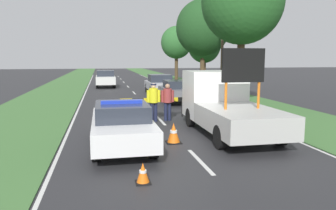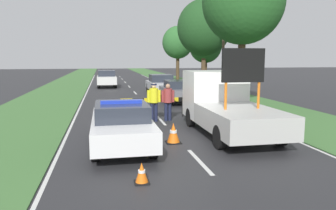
{
  "view_description": "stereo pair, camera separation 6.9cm",
  "coord_description": "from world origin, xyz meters",
  "views": [
    {
      "loc": [
        -2.61,
        -10.82,
        2.82
      ],
      "look_at": [
        -0.21,
        0.91,
        1.1
      ],
      "focal_mm": 35.0,
      "sensor_mm": 36.0,
      "label": 1
    },
    {
      "loc": [
        -2.55,
        -10.84,
        2.82
      ],
      "look_at": [
        -0.21,
        0.91,
        1.1
      ],
      "focal_mm": 35.0,
      "sensor_mm": 36.0,
      "label": 2
    }
  ],
  "objects": [
    {
      "name": "traffic_cone_centre_front",
      "position": [
        -1.17,
        5.45,
        0.31
      ],
      "size": [
        0.45,
        0.45,
        0.63
      ],
      "color": "black",
      "rests_on": "ground"
    },
    {
      "name": "queued_car_sedan_silver",
      "position": [
        1.96,
        14.9,
        0.79
      ],
      "size": [
        1.9,
        4.07,
        1.53
      ],
      "rotation": [
        0.0,
        0.0,
        3.14
      ],
      "color": "#B2B2B7",
      "rests_on": "ground"
    },
    {
      "name": "police_car",
      "position": [
        -2.01,
        -0.46,
        0.73
      ],
      "size": [
        1.84,
        4.77,
        1.51
      ],
      "rotation": [
        0.0,
        0.0,
        0.02
      ],
      "color": "white",
      "rests_on": "ground"
    },
    {
      "name": "roadside_tree_near_right",
      "position": [
        7.19,
        19.72,
        3.96
      ],
      "size": [
        3.12,
        3.12,
        5.63
      ],
      "color": "#4C3823",
      "rests_on": "ground"
    },
    {
      "name": "police_officer",
      "position": [
        -0.35,
        3.47,
        1.02
      ],
      "size": [
        0.62,
        0.39,
        1.72
      ],
      "rotation": [
        0.0,
        0.0,
        3.35
      ],
      "color": "#191E38",
      "rests_on": "ground"
    },
    {
      "name": "traffic_cone_near_police",
      "position": [
        -1.75,
        -3.73,
        0.24
      ],
      "size": [
        0.34,
        0.34,
        0.48
      ],
      "color": "black",
      "rests_on": "ground"
    },
    {
      "name": "lane_markings",
      "position": [
        0.0,
        14.44,
        0.0
      ],
      "size": [
        7.93,
        61.26,
        0.01
      ],
      "color": "silver",
      "rests_on": "ground"
    },
    {
      "name": "roadside_tree_near_left",
      "position": [
        5.07,
        6.47,
        5.88
      ],
      "size": [
        4.49,
        4.49,
        8.26
      ],
      "color": "#4C3823",
      "rests_on": "ground"
    },
    {
      "name": "road_barrier",
      "position": [
        -0.12,
        4.39,
        0.79
      ],
      "size": [
        3.31,
        0.08,
        0.95
      ],
      "rotation": [
        0.0,
        0.0,
        -0.01
      ],
      "color": "black",
      "rests_on": "ground"
    },
    {
      "name": "work_truck",
      "position": [
        2.01,
        0.87,
        1.08
      ],
      "size": [
        2.29,
        5.52,
        3.14
      ],
      "rotation": [
        0.0,
        0.0,
        3.17
      ],
      "color": "white",
      "rests_on": "ground"
    },
    {
      "name": "grass_verge_left",
      "position": [
        -6.3,
        20.0,
        0.01
      ],
      "size": [
        4.57,
        120.0,
        0.03
      ],
      "color": "#427038",
      "rests_on": "ground"
    },
    {
      "name": "roadside_tree_mid_left",
      "position": [
        6.07,
        26.74,
        4.59
      ],
      "size": [
        3.58,
        3.58,
        6.5
      ],
      "color": "#4C3823",
      "rests_on": "ground"
    },
    {
      "name": "ground_plane",
      "position": [
        0.0,
        0.0,
        0.0
      ],
      "size": [
        160.0,
        160.0,
        0.0
      ],
      "primitive_type": "plane",
      "color": "#28282B"
    },
    {
      "name": "traffic_cone_near_truck",
      "position": [
        -0.29,
        -0.38,
        0.34
      ],
      "size": [
        0.5,
        0.5,
        0.68
      ],
      "color": "black",
      "rests_on": "ground"
    },
    {
      "name": "pedestrian_civilian",
      "position": [
        0.3,
        3.53,
        0.98
      ],
      "size": [
        0.6,
        0.38,
        1.68
      ],
      "rotation": [
        0.0,
        0.0,
        0.07
      ],
      "color": "#191E38",
      "rests_on": "ground"
    },
    {
      "name": "utility_pole",
      "position": [
        6.37,
        12.78,
        4.44
      ],
      "size": [
        1.2,
        0.2,
        8.64
      ],
      "color": "#473828",
      "rests_on": "ground"
    },
    {
      "name": "queued_car_suv_grey",
      "position": [
        2.09,
        9.36,
        0.76
      ],
      "size": [
        1.71,
        3.96,
        1.43
      ],
      "rotation": [
        0.0,
        0.0,
        3.14
      ],
      "color": "slate",
      "rests_on": "ground"
    },
    {
      "name": "grass_verge_right",
      "position": [
        6.3,
        20.0,
        0.01
      ],
      "size": [
        4.57,
        120.0,
        0.03
      ],
      "color": "#427038",
      "rests_on": "ground"
    },
    {
      "name": "roadside_tree_mid_right",
      "position": [
        6.78,
        18.94,
        5.6
      ],
      "size": [
        4.98,
        4.98,
        8.23
      ],
      "color": "#4C3823",
      "rests_on": "ground"
    },
    {
      "name": "queued_car_van_white",
      "position": [
        -2.19,
        21.69,
        0.84
      ],
      "size": [
        1.8,
        4.19,
        1.64
      ],
      "rotation": [
        0.0,
        0.0,
        3.14
      ],
      "color": "silver",
      "rests_on": "ground"
    }
  ]
}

